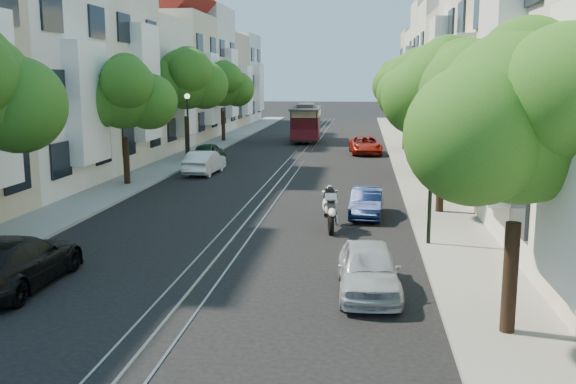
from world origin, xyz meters
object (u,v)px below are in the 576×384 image
(tree_w_b, at_px, (124,95))
(lamp_east, at_px, (432,157))
(tree_e_c, at_px, (420,89))
(lamp_west, at_px, (188,118))
(cable_car, at_px, (306,121))
(parked_car_e_mid, at_px, (367,203))
(tree_w_d, at_px, (223,85))
(parked_car_e_far, at_px, (365,145))
(parked_car_w_far, at_px, (209,152))
(tree_e_a, at_px, (524,121))
(tree_e_b, at_px, (446,91))
(parked_car_w_near, at_px, (15,262))
(parked_car_w_mid, at_px, (204,162))
(parked_car_e_near, at_px, (368,269))
(sportbike_rider, at_px, (330,206))
(tree_e_d, at_px, (407,83))
(tree_w_c, at_px, (187,80))

(tree_w_b, xyz_separation_m, lamp_east, (13.44, -9.98, -1.55))
(tree_e_c, xyz_separation_m, lamp_west, (-13.56, 2.02, -1.75))
(cable_car, bearing_deg, parked_car_e_mid, -82.34)
(tree_w_d, bearing_deg, parked_car_e_far, -32.12)
(tree_w_d, xyz_separation_m, parked_car_w_far, (1.76, -12.67, -3.99))
(tree_w_b, bearing_deg, tree_e_a, -49.73)
(tree_e_b, bearing_deg, parked_car_e_far, 98.24)
(parked_car_w_near, bearing_deg, tree_e_b, -138.46)
(parked_car_w_mid, bearing_deg, parked_car_e_far, -126.64)
(tree_e_c, height_order, parked_car_w_near, tree_e_c)
(tree_e_b, height_order, parked_car_w_near, tree_e_b)
(tree_e_a, distance_m, parked_car_w_mid, 24.60)
(cable_car, height_order, parked_car_w_near, cable_car)
(parked_car_e_near, bearing_deg, tree_e_b, 70.68)
(sportbike_rider, distance_m, parked_car_e_far, 22.84)
(tree_w_d, height_order, parked_car_w_far, tree_w_d)
(tree_w_d, xyz_separation_m, parked_car_w_mid, (2.74, -17.67, -3.96))
(tree_e_b, xyz_separation_m, sportbike_rider, (-4.15, -3.05, -3.87))
(tree_e_a, height_order, tree_e_c, tree_e_c)
(parked_car_w_mid, bearing_deg, tree_e_c, -168.32)
(lamp_west, relative_size, parked_car_e_mid, 1.25)
(parked_car_w_mid, xyz_separation_m, parked_car_w_far, (-0.98, 5.00, -0.04))
(tree_w_b, relative_size, lamp_east, 1.51)
(parked_car_e_mid, bearing_deg, tree_e_d, 86.09)
(cable_car, xyz_separation_m, parked_car_e_mid, (4.90, -29.11, -1.13))
(tree_e_a, bearing_deg, parked_car_e_near, 139.99)
(tree_e_d, distance_m, tree_w_c, 15.60)
(tree_w_b, bearing_deg, sportbike_rider, -38.12)
(parked_car_e_far, height_order, parked_car_w_mid, parked_car_w_mid)
(tree_e_a, relative_size, parked_car_w_far, 1.76)
(parked_car_e_far, distance_m, parked_car_w_mid, 13.64)
(parked_car_e_mid, relative_size, parked_car_w_near, 0.71)
(tree_w_b, bearing_deg, tree_e_d, 49.73)
(tree_e_a, xyz_separation_m, parked_car_e_near, (-2.86, 2.40, -3.78))
(sportbike_rider, distance_m, parked_car_e_near, 6.68)
(parked_car_e_near, height_order, parked_car_e_mid, parked_car_e_near)
(tree_e_a, height_order, tree_w_c, tree_w_c)
(sportbike_rider, bearing_deg, cable_car, 89.55)
(parked_car_e_mid, bearing_deg, tree_w_b, 156.85)
(cable_car, height_order, parked_car_e_far, cable_car)
(tree_e_b, distance_m, sportbike_rider, 6.44)
(cable_car, xyz_separation_m, parked_car_e_near, (4.90, -37.98, -1.06))
(tree_w_c, xyz_separation_m, parked_car_e_mid, (11.54, -16.73, -4.52))
(tree_e_c, relative_size, cable_car, 0.87)
(tree_e_a, distance_m, lamp_east, 7.26)
(tree_e_a, height_order, tree_e_b, tree_e_b)
(tree_e_b, xyz_separation_m, tree_e_c, (-0.00, 11.00, -0.13))
(tree_w_b, relative_size, cable_car, 0.84)
(tree_e_a, height_order, lamp_east, tree_e_a)
(lamp_west, distance_m, sportbike_rider, 18.73)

